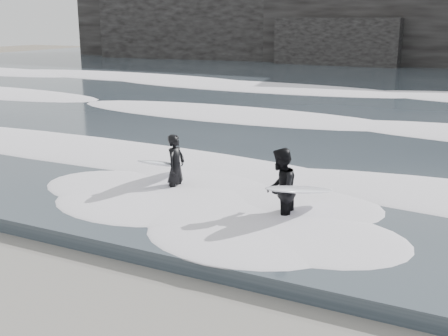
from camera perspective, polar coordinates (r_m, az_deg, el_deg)
The scene contains 6 objects.
sea at distance 33.68m, azimuth 18.74°, elevation 7.65°, with size 90.00×52.00×0.30m, color #343E47.
foam_near at distance 14.44m, azimuth 6.51°, elevation 0.33°, with size 60.00×3.20×0.20m, color white.
foam_mid at distance 20.99m, azimuth 13.32°, elevation 4.72°, with size 60.00×4.00×0.24m, color white.
foam_far at distance 29.72m, azimuth 17.59°, elevation 7.43°, with size 60.00×4.80×0.30m, color white.
surfer_left at distance 12.82m, azimuth -5.37°, elevation 0.18°, with size 1.01×2.20×1.52m.
surfer_right at distance 10.92m, azimuth 6.02°, elevation -2.19°, with size 1.34×2.17×1.64m.
Camera 1 is at (4.84, -4.10, 4.06)m, focal length 45.00 mm.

